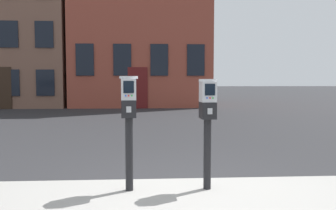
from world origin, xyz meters
name	(u,v)px	position (x,y,z in m)	size (l,w,h in m)	color
ground_plane	(179,194)	(0.00, 0.00, 0.00)	(160.00, 160.00, 0.00)	#28282B
parking_meter_near_kerb	(129,112)	(-0.61, -0.27, 1.07)	(0.22, 0.26, 1.35)	black
parking_meter_twin_adjacent	(208,114)	(0.32, -0.27, 1.05)	(0.22, 0.26, 1.32)	black
townhouse_grey_stucco	(11,21)	(-8.00, 16.60, 4.79)	(6.84, 5.60, 9.57)	brown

